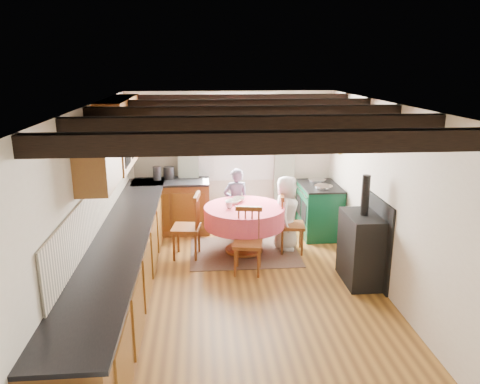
{
  "coord_description": "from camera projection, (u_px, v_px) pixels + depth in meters",
  "views": [
    {
      "loc": [
        -0.52,
        -5.32,
        2.87
      ],
      "look_at": [
        0.0,
        0.8,
        1.15
      ],
      "focal_mm": 34.72,
      "sensor_mm": 36.0,
      "label": 1
    }
  ],
  "objects": [
    {
      "name": "floor",
      "position": [
        245.0,
        295.0,
        5.92
      ],
      "size": [
        3.6,
        5.5,
        0.0
      ],
      "primitive_type": "cube",
      "color": "#A16C29",
      "rests_on": "ground"
    },
    {
      "name": "ceiling",
      "position": [
        246.0,
        105.0,
        5.27
      ],
      "size": [
        3.6,
        5.5,
        0.0
      ],
      "primitive_type": "cube",
      "color": "white",
      "rests_on": "ground"
    },
    {
      "name": "wall_back",
      "position": [
        231.0,
        160.0,
        8.23
      ],
      "size": [
        3.6,
        0.0,
        2.4
      ],
      "primitive_type": "cube",
      "color": "silver",
      "rests_on": "ground"
    },
    {
      "name": "wall_front",
      "position": [
        287.0,
        334.0,
        2.96
      ],
      "size": [
        3.6,
        0.0,
        2.4
      ],
      "primitive_type": "cube",
      "color": "silver",
      "rests_on": "ground"
    },
    {
      "name": "wall_left",
      "position": [
        93.0,
        210.0,
        5.45
      ],
      "size": [
        0.0,
        5.5,
        2.4
      ],
      "primitive_type": "cube",
      "color": "silver",
      "rests_on": "ground"
    },
    {
      "name": "wall_right",
      "position": [
        390.0,
        202.0,
        5.74
      ],
      "size": [
        0.0,
        5.5,
        2.4
      ],
      "primitive_type": "cube",
      "color": "silver",
      "rests_on": "ground"
    },
    {
      "name": "beam_a",
      "position": [
        273.0,
        142.0,
        3.38
      ],
      "size": [
        3.6,
        0.16,
        0.16
      ],
      "primitive_type": "cube",
      "color": "black",
      "rests_on": "ceiling"
    },
    {
      "name": "beam_b",
      "position": [
        256.0,
        124.0,
        4.34
      ],
      "size": [
        3.6,
        0.16,
        0.16
      ],
      "primitive_type": "cube",
      "color": "black",
      "rests_on": "ceiling"
    },
    {
      "name": "beam_c",
      "position": [
        246.0,
        113.0,
        5.29
      ],
      "size": [
        3.6,
        0.16,
        0.16
      ],
      "primitive_type": "cube",
      "color": "black",
      "rests_on": "ceiling"
    },
    {
      "name": "beam_d",
      "position": [
        239.0,
        105.0,
        6.25
      ],
      "size": [
        3.6,
        0.16,
        0.16
      ],
      "primitive_type": "cube",
      "color": "black",
      "rests_on": "ceiling"
    },
    {
      "name": "beam_e",
      "position": [
        233.0,
        100.0,
        7.21
      ],
      "size": [
        3.6,
        0.16,
        0.16
      ],
      "primitive_type": "cube",
      "color": "black",
      "rests_on": "ceiling"
    },
    {
      "name": "splash_left",
      "position": [
        100.0,
        202.0,
        5.74
      ],
      "size": [
        0.02,
        4.5,
        0.55
      ],
      "primitive_type": "cube",
      "color": "beige",
      "rests_on": "wall_left"
    },
    {
      "name": "splash_back",
      "position": [
        174.0,
        161.0,
        8.13
      ],
      "size": [
        1.4,
        0.02,
        0.55
      ],
      "primitive_type": "cube",
      "color": "beige",
      "rests_on": "wall_back"
    },
    {
      "name": "base_cabinet_left",
      "position": [
        124.0,
        268.0,
        5.68
      ],
      "size": [
        0.6,
        5.3,
        0.88
      ],
      "primitive_type": "cube",
      "color": "brown",
      "rests_on": "floor"
    },
    {
      "name": "base_cabinet_back",
      "position": [
        172.0,
        207.0,
        8.06
      ],
      "size": [
        1.3,
        0.6,
        0.88
      ],
      "primitive_type": "cube",
      "color": "brown",
      "rests_on": "floor"
    },
    {
      "name": "worktop_left",
      "position": [
        123.0,
        233.0,
        5.55
      ],
      "size": [
        0.64,
        5.3,
        0.04
      ],
      "primitive_type": "cube",
      "color": "black",
      "rests_on": "base_cabinet_left"
    },
    {
      "name": "worktop_back",
      "position": [
        171.0,
        182.0,
        7.92
      ],
      "size": [
        1.3,
        0.64,
        0.04
      ],
      "primitive_type": "cube",
      "color": "black",
      "rests_on": "base_cabinet_back"
    },
    {
      "name": "wall_cabinet_glass",
      "position": [
        120.0,
        131.0,
        6.41
      ],
      "size": [
        0.34,
        1.8,
        0.9
      ],
      "primitive_type": "cube",
      "color": "brown",
      "rests_on": "wall_left"
    },
    {
      "name": "wall_cabinet_solid",
      "position": [
        98.0,
        156.0,
        4.98
      ],
      "size": [
        0.34,
        0.9,
        0.7
      ],
      "primitive_type": "cube",
      "color": "brown",
      "rests_on": "wall_left"
    },
    {
      "name": "window_frame",
      "position": [
        236.0,
        138.0,
        8.12
      ],
      "size": [
        1.34,
        0.03,
        1.54
      ],
      "primitive_type": "cube",
      "color": "white",
      "rests_on": "wall_back"
    },
    {
      "name": "window_pane",
      "position": [
        236.0,
        137.0,
        8.12
      ],
      "size": [
        1.2,
        0.01,
        1.4
      ],
      "primitive_type": "cube",
      "color": "white",
      "rests_on": "wall_back"
    },
    {
      "name": "curtain_left",
      "position": [
        188.0,
        167.0,
        8.1
      ],
      "size": [
        0.35,
        0.1,
        2.1
      ],
      "primitive_type": "cube",
      "color": "#999E8F",
      "rests_on": "wall_back"
    },
    {
      "name": "curtain_right",
      "position": [
        284.0,
        166.0,
        8.24
      ],
      "size": [
        0.35,
        0.1,
        2.1
      ],
      "primitive_type": "cube",
      "color": "#999E8F",
      "rests_on": "wall_back"
    },
    {
      "name": "curtain_rod",
      "position": [
        237.0,
        103.0,
        7.87
      ],
      "size": [
        2.0,
        0.03,
        0.03
      ],
      "primitive_type": "cylinder",
      "rotation": [
        0.0,
        1.57,
        0.0
      ],
      "color": "black",
      "rests_on": "wall_back"
    },
    {
      "name": "wall_picture",
      "position": [
        337.0,
        134.0,
        7.81
      ],
      "size": [
        0.04,
        0.5,
        0.6
      ],
      "primitive_type": "cube",
      "color": "gold",
      "rests_on": "wall_right"
    },
    {
      "name": "wall_plate",
      "position": [
        290.0,
        131.0,
        8.15
      ],
      "size": [
        0.3,
        0.02,
        0.3
      ],
      "primitive_type": "cylinder",
      "rotation": [
        1.57,
        0.0,
        0.0
      ],
      "color": "silver",
      "rests_on": "wall_back"
    },
    {
      "name": "rug",
      "position": [
        244.0,
        252.0,
        7.27
      ],
      "size": [
        1.68,
        1.31,
        0.01
      ],
      "primitive_type": "cube",
      "color": "brown",
      "rests_on": "floor"
    },
    {
      "name": "dining_table",
      "position": [
        244.0,
        230.0,
        7.17
      ],
      "size": [
        1.24,
        1.24,
        0.75
      ],
      "primitive_type": null,
      "color": "#ED5A53",
      "rests_on": "floor"
    },
    {
      "name": "chair_near",
      "position": [
        248.0,
        241.0,
        6.45
      ],
      "size": [
        0.47,
        0.48,
        0.93
      ],
      "primitive_type": null,
      "rotation": [
        0.0,
        0.0,
        -0.18
      ],
      "color": "brown",
      "rests_on": "floor"
    },
    {
      "name": "chair_left",
      "position": [
        186.0,
        226.0,
        6.98
      ],
      "size": [
        0.51,
        0.49,
        1.0
      ],
      "primitive_type": null,
      "rotation": [
        0.0,
        0.0,
        -1.71
      ],
      "color": "brown",
      "rests_on": "floor"
    },
    {
      "name": "chair_right",
      "position": [
        292.0,
        223.0,
        7.18
      ],
      "size": [
        0.47,
        0.45,
        0.94
      ],
      "primitive_type": null,
      "rotation": [
        0.0,
        0.0,
        1.45
      ],
      "color": "brown",
      "rests_on": "floor"
    },
    {
      "name": "aga_range",
      "position": [
        319.0,
        209.0,
        7.94
      ],
      "size": [
        0.63,
        0.97,
        0.89
      ],
      "primitive_type": null,
      "color": "#0D472B",
      "rests_on": "floor"
    },
    {
      "name": "cast_iron_stove",
      "position": [
        363.0,
        230.0,
        6.11
      ],
      "size": [
        0.44,
        0.74,
        1.48
      ],
      "primitive_type": null,
      "color": "black",
      "rests_on": "floor"
    },
    {
      "name": "child_far",
      "position": [
        236.0,
        203.0,
        7.8
      ],
      "size": [
        0.47,
        0.35,
        1.19
      ],
      "primitive_type": "imported",
      "rotation": [
        0.0,
        0.0,
        3.32
      ],
      "color": "#504E65",
      "rests_on": "floor"
    },
    {
      "name": "child_right",
      "position": [
        286.0,
        213.0,
        7.27
      ],
      "size": [
        0.54,
        0.67,
        1.19
      ],
      "primitive_type": "imported",
      "rotation": [
        0.0,
        0.0,
        1.25
      ],
      "color": "white",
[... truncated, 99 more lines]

